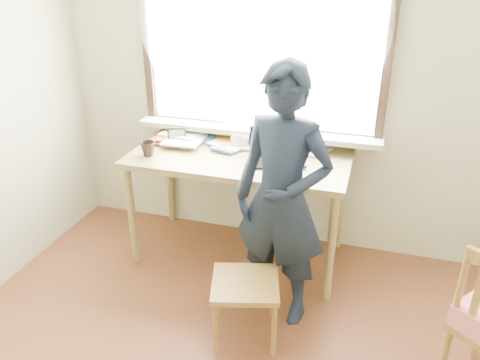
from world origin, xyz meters
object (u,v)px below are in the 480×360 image
(desk, at_px, (240,166))
(work_chair, at_px, (245,290))
(mug_white, at_px, (240,140))
(person, at_px, (282,199))
(laptop, at_px, (272,154))
(mug_dark, at_px, (148,149))

(desk, relative_size, work_chair, 3.30)
(mug_white, relative_size, person, 0.08)
(laptop, height_order, work_chair, laptop)
(laptop, xyz_separation_m, person, (0.18, -0.50, -0.07))
(person, bearing_deg, laptop, 120.87)
(laptop, height_order, mug_white, laptop)
(mug_dark, xyz_separation_m, person, (1.04, -0.35, -0.07))
(mug_white, bearing_deg, laptop, -32.95)
(person, bearing_deg, mug_dark, 172.75)
(laptop, bearing_deg, mug_white, 147.05)
(desk, relative_size, laptop, 4.23)
(mug_dark, distance_m, work_chair, 1.24)
(desk, xyz_separation_m, work_chair, (0.29, -0.83, -0.41))
(mug_dark, bearing_deg, mug_white, 30.58)
(desk, relative_size, person, 0.96)
(mug_white, bearing_deg, work_chair, -71.35)
(desk, bearing_deg, mug_white, 106.10)
(desk, bearing_deg, mug_dark, -163.16)
(mug_dark, bearing_deg, desk, 16.84)
(laptop, bearing_deg, work_chair, -86.96)
(work_chair, xyz_separation_m, person, (0.14, 0.29, 0.48))
(mug_dark, bearing_deg, work_chair, -35.17)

